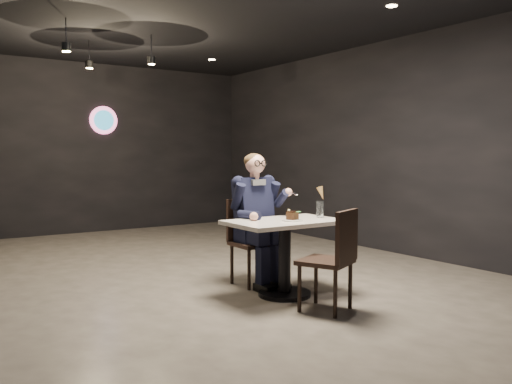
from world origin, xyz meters
TOP-DOWN VIEW (x-y plane):
  - floor at (0.00, 0.00)m, footprint 9.00×9.00m
  - wall_sign at (0.80, 4.47)m, footprint 0.50×0.06m
  - pendant_lights at (0.00, 2.00)m, footprint 1.40×1.20m
  - main_table at (0.81, -0.94)m, footprint 1.10×0.70m
  - chair_far at (0.81, -0.39)m, footprint 0.42×0.46m
  - chair_near at (0.81, -1.55)m, footprint 0.57×0.59m
  - seated_man at (0.81, -0.39)m, footprint 0.60×0.80m
  - dessert_plate at (0.82, -1.04)m, footprint 0.21×0.21m
  - cake_slice at (0.84, -1.02)m, footprint 0.12×0.11m
  - mint_leaf at (0.87, -1.08)m, footprint 0.06×0.04m
  - sundae_glass at (1.23, -0.97)m, footprint 0.07×0.07m
  - wafer_cone at (1.23, -0.99)m, footprint 0.08×0.08m

SIDE VIEW (x-z plane):
  - floor at x=0.00m, z-range 0.00..0.00m
  - main_table at x=0.81m, z-range 0.00..0.75m
  - chair_far at x=0.81m, z-range 0.00..0.92m
  - chair_near at x=0.81m, z-range 0.00..0.92m
  - seated_man at x=0.81m, z-range 0.00..1.44m
  - dessert_plate at x=0.82m, z-range 0.75..0.76m
  - cake_slice at x=0.84m, z-range 0.76..0.83m
  - sundae_glass at x=1.23m, z-range 0.75..0.92m
  - mint_leaf at x=0.87m, z-range 0.84..0.85m
  - wafer_cone at x=1.23m, z-range 0.93..1.07m
  - wall_sign at x=0.80m, z-range 1.75..2.25m
  - pendant_lights at x=0.00m, z-range 2.70..3.06m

